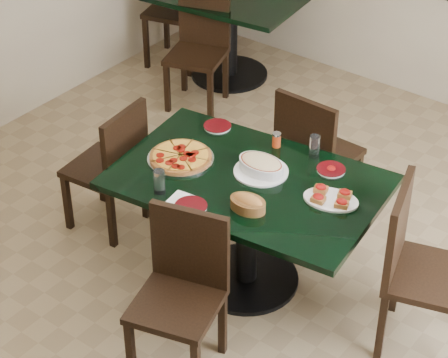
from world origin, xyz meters
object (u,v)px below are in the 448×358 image
Objects in this scene: chair_right at (416,261)px; bread_basket at (248,203)px; bruschetta_platter at (331,197)px; main_table at (247,205)px; back_chair_near at (200,43)px; lasagna_casserole at (261,165)px; pepperoni_pizza at (181,157)px; chair_left at (113,163)px; back_table at (230,18)px; chair_far at (313,150)px; chair_near at (182,284)px; back_chair_left at (187,3)px.

chair_right is 4.63× the size of bread_basket.
bruschetta_platter is (-0.51, -0.05, 0.21)m from chair_right.
bruschetta_platter is at bearing 5.12° from main_table.
back_chair_near is at bearing 130.05° from bread_basket.
bread_basket is at bearing -64.57° from lasagna_casserole.
back_chair_near is 2.54m from bruschetta_platter.
bread_basket is at bearing -14.40° from pepperoni_pizza.
back_chair_near is at bearing 130.44° from bruschetta_platter.
bread_basket is at bearing 76.44° from chair_left.
back_table is 2.44m from pepperoni_pizza.
chair_far is 1.02× the size of chair_near.
bread_basket reaches higher than pepperoni_pizza.
chair_left is 4.18× the size of bread_basket.
main_table is at bearing -57.39° from back_table.
back_chair_left is at bearing 139.48° from lasagna_casserole.
main_table is 1.73× the size of chair_near.
chair_near reaches higher than back_chair_near.
back_chair_left reaches higher than lasagna_casserole.
chair_near is 0.93× the size of chair_right.
lasagna_casserole is at bearing -55.66° from back_table.
back_table is at bearing 132.50° from lasagna_casserole.
chair_left is (-0.98, -0.07, -0.07)m from main_table.
chair_near is at bearing 23.58° from back_chair_left.
lasagna_casserole reaches higher than back_table.
chair_far reaches higher than chair_near.
chair_right is at bearing 90.62° from chair_left.
chair_right reaches higher than bruschetta_platter.
chair_left is 0.90× the size of back_chair_left.
chair_left reaches higher than main_table.
back_chair_near is at bearing 128.63° from main_table.
pepperoni_pizza reaches higher than back_table.
back_chair_left is at bearing 113.18° from chair_near.
chair_right is 2.85× the size of bruschetta_platter.
main_table is 0.47m from pepperoni_pizza.
back_chair_left reaches higher than chair_left.
chair_far is 1.06m from bread_basket.
back_chair_near is 2.20m from lasagna_casserole.
chair_left is 0.99× the size of back_chair_near.
back_chair_near is 2.03m from pepperoni_pizza.
back_chair_left is (-0.42, -0.04, 0.04)m from back_table.
chair_near is 1.24m from chair_left.
pepperoni_pizza is (-0.37, -0.85, 0.24)m from chair_far.
lasagna_casserole is (1.67, -1.92, 0.27)m from back_table.
bruschetta_platter is at bearing 91.00° from chair_left.
lasagna_casserole is (1.61, -1.46, 0.29)m from back_chair_near.
chair_near is 0.84m from lasagna_casserole.
chair_near is at bearing -130.16° from bruschetta_platter.
chair_right reaches higher than chair_far.
chair_left is at bearing 134.16° from chair_near.
chair_near reaches higher than chair_left.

